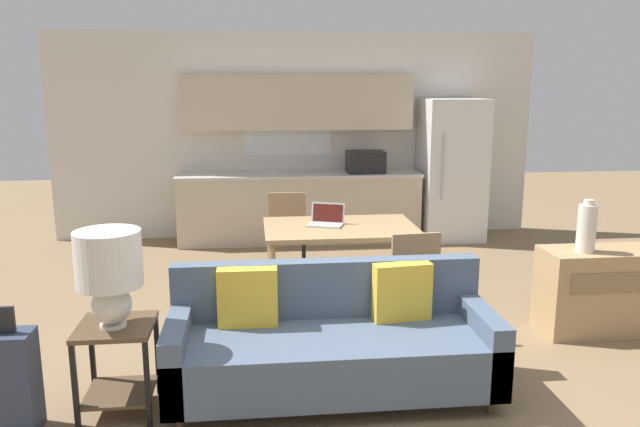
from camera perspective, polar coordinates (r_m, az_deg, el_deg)
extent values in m
plane|color=#7F6647|center=(4.28, 2.66, -16.80)|extent=(20.00, 20.00, 0.00)
cube|color=silver|center=(8.39, -2.12, 7.10)|extent=(6.40, 0.06, 2.70)
cube|color=white|center=(8.33, -2.96, 8.77)|extent=(1.16, 0.01, 1.00)
cube|color=beige|center=(8.18, -1.90, 0.47)|extent=(3.12, 0.62, 0.86)
cube|color=silver|center=(8.11, -1.92, 3.59)|extent=(3.15, 0.65, 0.04)
cube|color=#B2B5B7|center=(8.06, -1.16, 3.70)|extent=(0.48, 0.36, 0.01)
cylinder|color=#B7BABC|center=(8.21, -1.27, 4.69)|extent=(0.02, 0.02, 0.24)
cube|color=beige|center=(8.16, -2.04, 10.13)|extent=(2.96, 0.34, 0.70)
cube|color=black|center=(8.14, 4.18, 4.74)|extent=(0.48, 0.36, 0.28)
cube|color=white|center=(8.43, 11.95, 3.95)|extent=(0.79, 0.71, 1.84)
cylinder|color=silver|center=(7.99, 11.18, 4.22)|extent=(0.02, 0.02, 0.83)
cube|color=tan|center=(5.83, 1.86, -1.35)|extent=(1.42, 0.95, 0.04)
cylinder|color=tan|center=(5.48, -4.31, -6.26)|extent=(0.05, 0.05, 0.70)
cylinder|color=tan|center=(5.67, 8.96, -5.76)|extent=(0.05, 0.05, 0.70)
cylinder|color=tan|center=(6.28, -4.57, -3.90)|extent=(0.05, 0.05, 0.70)
cylinder|color=tan|center=(6.44, 7.06, -3.55)|extent=(0.05, 0.05, 0.70)
cylinder|color=#3D2D1E|center=(4.04, -12.72, -18.20)|extent=(0.05, 0.05, 0.10)
cylinder|color=#3D2D1E|center=(4.27, 15.34, -16.58)|extent=(0.05, 0.05, 0.10)
cylinder|color=#3D2D1E|center=(4.60, -11.82, -14.21)|extent=(0.05, 0.05, 0.10)
cylinder|color=#3D2D1E|center=(4.80, 12.51, -13.07)|extent=(0.05, 0.05, 0.10)
cube|color=#47566B|center=(4.22, 1.18, -13.09)|extent=(2.14, 0.80, 0.35)
cube|color=#47566B|center=(4.44, 0.64, -8.94)|extent=(2.14, 0.14, 0.75)
cube|color=#47566B|center=(4.19, -12.83, -12.53)|extent=(0.14, 0.80, 0.49)
cube|color=#47566B|center=(4.42, 14.39, -11.28)|extent=(0.14, 0.80, 0.49)
cube|color=gold|center=(4.23, -6.64, -7.62)|extent=(0.40, 0.13, 0.40)
cube|color=gold|center=(4.35, 7.51, -7.10)|extent=(0.41, 0.17, 0.40)
cube|color=brown|center=(4.13, -18.19, -9.82)|extent=(0.46, 0.46, 0.03)
cube|color=brown|center=(4.31, -17.79, -15.30)|extent=(0.41, 0.41, 0.02)
cube|color=black|center=(4.11, -21.49, -14.64)|extent=(0.03, 0.03, 0.56)
cube|color=black|center=(4.02, -15.50, -14.84)|extent=(0.03, 0.03, 0.56)
cube|color=black|center=(4.47, -20.08, -12.28)|extent=(0.03, 0.03, 0.56)
cube|color=black|center=(4.39, -14.62, -12.39)|extent=(0.03, 0.03, 0.56)
cylinder|color=silver|center=(4.09, -18.38, -9.63)|extent=(0.16, 0.16, 0.02)
sphere|color=silver|center=(4.05, -18.50, -7.90)|extent=(0.24, 0.24, 0.24)
cylinder|color=beige|center=(3.96, -18.78, -3.92)|extent=(0.40, 0.40, 0.34)
cube|color=tan|center=(5.76, 24.59, -6.41)|extent=(1.07, 0.45, 0.71)
cube|color=olive|center=(5.53, 25.91, -5.72)|extent=(0.85, 0.01, 0.17)
cylinder|color=beige|center=(5.47, 23.19, -1.27)|extent=(0.15, 0.15, 0.39)
cylinder|color=beige|center=(5.42, 23.37, 0.95)|extent=(0.08, 0.08, 0.04)
cube|color=#997A56|center=(5.25, 7.97, -6.17)|extent=(0.45, 0.45, 0.04)
cube|color=#997A56|center=(5.01, 8.76, -4.25)|extent=(0.40, 0.06, 0.44)
cylinder|color=black|center=(5.53, 9.02, -7.75)|extent=(0.03, 0.03, 0.41)
cylinder|color=black|center=(5.43, 5.61, -8.04)|extent=(0.03, 0.03, 0.41)
cylinder|color=black|center=(5.23, 10.28, -8.96)|extent=(0.03, 0.03, 0.41)
cylinder|color=black|center=(5.13, 6.68, -9.30)|extent=(0.03, 0.03, 0.41)
cube|color=#997A56|center=(6.60, -2.98, -2.29)|extent=(0.44, 0.44, 0.04)
cube|color=#997A56|center=(6.74, -3.02, 0.08)|extent=(0.40, 0.05, 0.44)
cylinder|color=black|center=(6.50, -4.45, -4.63)|extent=(0.03, 0.03, 0.41)
cylinder|color=black|center=(6.50, -1.44, -4.59)|extent=(0.03, 0.03, 0.41)
cylinder|color=black|center=(6.83, -4.41, -3.81)|extent=(0.03, 0.03, 0.41)
cylinder|color=black|center=(6.83, -1.55, -3.77)|extent=(0.03, 0.03, 0.41)
cube|color=#B7BABC|center=(5.84, 0.48, -1.05)|extent=(0.38, 0.31, 0.02)
cube|color=#B7BABC|center=(5.93, 0.73, 0.06)|extent=(0.32, 0.16, 0.20)
cube|color=#4C1914|center=(5.92, 0.72, 0.04)|extent=(0.28, 0.13, 0.17)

